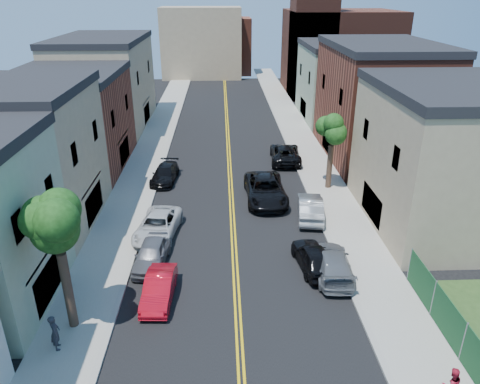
{
  "coord_description": "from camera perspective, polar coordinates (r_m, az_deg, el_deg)",
  "views": [
    {
      "loc": [
        -0.65,
        -3.73,
        14.91
      ],
      "look_at": [
        0.54,
        25.13,
        2.0
      ],
      "focal_mm": 34.16,
      "sensor_mm": 36.0,
      "label": 1
    }
  ],
  "objects": [
    {
      "name": "black_car_right",
      "position": [
        26.92,
        9.19,
        -8.02
      ],
      "size": [
        2.31,
        4.56,
        1.49
      ],
      "primitive_type": "imported",
      "rotation": [
        0.0,
        0.0,
        3.27
      ],
      "color": "black",
      "rests_on": "ground"
    },
    {
      "name": "tree_right_far",
      "position": [
        36.0,
        11.63,
        8.86
      ],
      "size": [
        4.4,
        4.4,
        8.03
      ],
      "color": "#3C261E",
      "rests_on": "sidewalk_right"
    },
    {
      "name": "bldg_left_tan_near",
      "position": [
        33.35,
        -25.87,
        3.41
      ],
      "size": [
        9.0,
        10.0,
        9.0
      ],
      "primitive_type": "cube",
      "color": "#998466",
      "rests_on": "ground"
    },
    {
      "name": "red_sedan",
      "position": [
        24.57,
        -10.08,
        -11.77
      ],
      "size": [
        1.6,
        4.13,
        1.34
      ],
      "primitive_type": "imported",
      "rotation": [
        0.0,
        0.0,
        -0.05
      ],
      "color": "red",
      "rests_on": "ground"
    },
    {
      "name": "church",
      "position": [
        73.21,
        11.61,
        17.61
      ],
      "size": [
        16.2,
        14.2,
        22.6
      ],
      "color": "#4C2319",
      "rests_on": "ground"
    },
    {
      "name": "dark_car_right_far",
      "position": [
        43.07,
        5.67,
        4.83
      ],
      "size": [
        3.0,
        5.92,
        1.6
      ],
      "primitive_type": "imported",
      "rotation": [
        0.0,
        0.0,
        3.08
      ],
      "color": "black",
      "rests_on": "ground"
    },
    {
      "name": "sidewalk_right",
      "position": [
        46.97,
        8.28,
        5.41
      ],
      "size": [
        3.2,
        100.0,
        0.15
      ],
      "primitive_type": "cube",
      "color": "gray",
      "rests_on": "ground"
    },
    {
      "name": "bldg_left_brick",
      "position": [
        43.31,
        -20.44,
        7.98
      ],
      "size": [
        9.0,
        12.0,
        8.0
      ],
      "primitive_type": "cube",
      "color": "brown",
      "rests_on": "ground"
    },
    {
      "name": "grey_car_left",
      "position": [
        27.39,
        -10.99,
        -7.6
      ],
      "size": [
        2.06,
        4.4,
        1.46
      ],
      "primitive_type": "imported",
      "rotation": [
        0.0,
        0.0,
        -0.08
      ],
      "color": "slate",
      "rests_on": "ground"
    },
    {
      "name": "tree_left_mid",
      "position": [
        20.89,
        -22.38,
        -1.35
      ],
      "size": [
        5.2,
        5.2,
        9.29
      ],
      "color": "#3C261E",
      "rests_on": "sidewalk_left"
    },
    {
      "name": "pedestrian_left",
      "position": [
        22.61,
        -22.1,
        -15.94
      ],
      "size": [
        0.6,
        0.74,
        1.75
      ],
      "primitive_type": "imported",
      "rotation": [
        0.0,
        0.0,
        1.9
      ],
      "color": "#27282F",
      "rests_on": "sidewalk_left"
    },
    {
      "name": "bldg_right_tan",
      "position": [
        33.05,
        24.14,
        3.56
      ],
      "size": [
        9.0,
        12.0,
        9.0
      ],
      "primitive_type": "cube",
      "color": "#998466",
      "rests_on": "ground"
    },
    {
      "name": "bldg_right_brick",
      "position": [
        45.33,
        16.84,
        10.44
      ],
      "size": [
        9.0,
        14.0,
        10.0
      ],
      "primitive_type": "cube",
      "color": "brown",
      "rests_on": "ground"
    },
    {
      "name": "backdrop_left",
      "position": [
        86.26,
        -4.82,
        18.07
      ],
      "size": [
        14.0,
        8.0,
        12.0
      ],
      "primitive_type": "cube",
      "color": "#998466",
      "rests_on": "ground"
    },
    {
      "name": "grey_car_right",
      "position": [
        26.61,
        11.43,
        -8.68
      ],
      "size": [
        2.33,
        5.11,
        1.45
      ],
      "primitive_type": "imported",
      "rotation": [
        0.0,
        0.0,
        3.08
      ],
      "color": "slate",
      "rests_on": "ground"
    },
    {
      "name": "sidewalk_left",
      "position": [
        46.75,
        -11.21,
        5.11
      ],
      "size": [
        3.2,
        100.0,
        0.15
      ],
      "primitive_type": "cube",
      "color": "gray",
      "rests_on": "ground"
    },
    {
      "name": "white_pickup",
      "position": [
        30.38,
        -10.24,
        -4.18
      ],
      "size": [
        3.09,
        5.5,
        1.45
      ],
      "primitive_type": "imported",
      "rotation": [
        0.0,
        0.0,
        -0.14
      ],
      "color": "silver",
      "rests_on": "ground"
    },
    {
      "name": "curb_left",
      "position": [
        46.51,
        -9.07,
        5.17
      ],
      "size": [
        0.3,
        100.0,
        0.15
      ],
      "primitive_type": "cube",
      "color": "gray",
      "rests_on": "ground"
    },
    {
      "name": "black_car_left",
      "position": [
        38.86,
        -9.38,
        2.25
      ],
      "size": [
        2.32,
        4.77,
        1.34
      ],
      "primitive_type": "imported",
      "rotation": [
        0.0,
        0.0,
        -0.1
      ],
      "color": "black",
      "rests_on": "ground"
    },
    {
      "name": "silver_car_right",
      "position": [
        32.58,
        8.76,
        -1.92
      ],
      "size": [
        2.25,
        4.92,
        1.57
      ],
      "primitive_type": "imported",
      "rotation": [
        0.0,
        0.0,
        3.01
      ],
      "color": "#929699",
      "rests_on": "ground"
    },
    {
      "name": "backdrop_center",
      "position": [
        90.28,
        -2.04,
        17.76
      ],
      "size": [
        10.0,
        8.0,
        10.0
      ],
      "primitive_type": "cube",
      "color": "brown",
      "rests_on": "ground"
    },
    {
      "name": "curb_right",
      "position": [
        46.68,
        6.16,
        5.41
      ],
      "size": [
        0.3,
        100.0,
        0.15
      ],
      "primitive_type": "cube",
      "color": "gray",
      "rests_on": "ground"
    },
    {
      "name": "bldg_right_palegrn",
      "position": [
        58.61,
        12.47,
        13.05
      ],
      "size": [
        9.0,
        12.0,
        8.5
      ],
      "primitive_type": "cube",
      "color": "gray",
      "rests_on": "ground"
    },
    {
      "name": "bldg_left_tan_far",
      "position": [
        56.29,
        -16.46,
        12.73
      ],
      "size": [
        9.0,
        16.0,
        9.5
      ],
      "primitive_type": "cube",
      "color": "#998466",
      "rests_on": "ground"
    },
    {
      "name": "black_suv_lane",
      "position": [
        34.85,
        3.2,
        0.31
      ],
      "size": [
        3.08,
        6.43,
        1.77
      ],
      "primitive_type": "imported",
      "rotation": [
        0.0,
        0.0,
        0.02
      ],
      "color": "black",
      "rests_on": "ground"
    }
  ]
}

